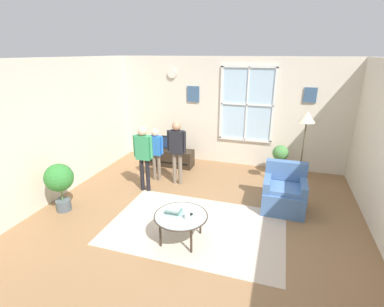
{
  "coord_description": "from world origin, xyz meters",
  "views": [
    {
      "loc": [
        1.27,
        -4.06,
        2.82
      ],
      "look_at": [
        -0.15,
        0.44,
        1.13
      ],
      "focal_mm": 26.54,
      "sensor_mm": 36.0,
      "label": 1
    }
  ],
  "objects_px": {
    "person_black_shirt": "(177,146)",
    "potted_plant_by_window": "(280,157)",
    "cup": "(187,216)",
    "floor_lamp": "(306,125)",
    "armchair": "(284,193)",
    "person_blue_shirt": "(156,149)",
    "coffee_table": "(181,217)",
    "remote_near_books": "(189,215)",
    "person_green_shirt": "(144,151)",
    "potted_plant_corner": "(59,180)",
    "tv_stand": "(171,157)",
    "television": "(170,143)",
    "book_stack": "(173,211)"
  },
  "relations": [
    {
      "from": "tv_stand",
      "to": "floor_lamp",
      "type": "xyz_separation_m",
      "value": [
        3.12,
        -0.61,
        1.24
      ]
    },
    {
      "from": "armchair",
      "to": "person_green_shirt",
      "type": "height_order",
      "value": "person_green_shirt"
    },
    {
      "from": "person_green_shirt",
      "to": "potted_plant_corner",
      "type": "bearing_deg",
      "value": -132.57
    },
    {
      "from": "person_black_shirt",
      "to": "person_blue_shirt",
      "type": "bearing_deg",
      "value": 176.4
    },
    {
      "from": "tv_stand",
      "to": "floor_lamp",
      "type": "bearing_deg",
      "value": -11.04
    },
    {
      "from": "potted_plant_corner",
      "to": "floor_lamp",
      "type": "relative_size",
      "value": 0.53
    },
    {
      "from": "book_stack",
      "to": "cup",
      "type": "relative_size",
      "value": 2.69
    },
    {
      "from": "potted_plant_by_window",
      "to": "tv_stand",
      "type": "bearing_deg",
      "value": -175.95
    },
    {
      "from": "cup",
      "to": "floor_lamp",
      "type": "relative_size",
      "value": 0.06
    },
    {
      "from": "potted_plant_by_window",
      "to": "armchair",
      "type": "bearing_deg",
      "value": -85.7
    },
    {
      "from": "remote_near_books",
      "to": "floor_lamp",
      "type": "distance_m",
      "value": 3.0
    },
    {
      "from": "cup",
      "to": "person_black_shirt",
      "type": "distance_m",
      "value": 2.2
    },
    {
      "from": "tv_stand",
      "to": "cup",
      "type": "bearing_deg",
      "value": -64.04
    },
    {
      "from": "person_black_shirt",
      "to": "potted_plant_by_window",
      "type": "distance_m",
      "value": 2.5
    },
    {
      "from": "armchair",
      "to": "person_black_shirt",
      "type": "bearing_deg",
      "value": 169.46
    },
    {
      "from": "tv_stand",
      "to": "cup",
      "type": "distance_m",
      "value": 3.29
    },
    {
      "from": "armchair",
      "to": "cup",
      "type": "relative_size",
      "value": 8.53
    },
    {
      "from": "armchair",
      "to": "person_green_shirt",
      "type": "bearing_deg",
      "value": -177.96
    },
    {
      "from": "person_blue_shirt",
      "to": "person_black_shirt",
      "type": "distance_m",
      "value": 0.54
    },
    {
      "from": "armchair",
      "to": "floor_lamp",
      "type": "height_order",
      "value": "floor_lamp"
    },
    {
      "from": "tv_stand",
      "to": "armchair",
      "type": "relative_size",
      "value": 1.35
    },
    {
      "from": "cup",
      "to": "person_green_shirt",
      "type": "height_order",
      "value": "person_green_shirt"
    },
    {
      "from": "potted_plant_by_window",
      "to": "coffee_table",
      "type": "bearing_deg",
      "value": -114.42
    },
    {
      "from": "person_blue_shirt",
      "to": "floor_lamp",
      "type": "relative_size",
      "value": 0.71
    },
    {
      "from": "television",
      "to": "tv_stand",
      "type": "bearing_deg",
      "value": 90.0
    },
    {
      "from": "armchair",
      "to": "potted_plant_corner",
      "type": "bearing_deg",
      "value": -161.64
    },
    {
      "from": "potted_plant_corner",
      "to": "person_green_shirt",
      "type": "bearing_deg",
      "value": 47.43
    },
    {
      "from": "coffee_table",
      "to": "person_blue_shirt",
      "type": "height_order",
      "value": "person_blue_shirt"
    },
    {
      "from": "tv_stand",
      "to": "cup",
      "type": "height_order",
      "value": "cup"
    },
    {
      "from": "person_blue_shirt",
      "to": "person_black_shirt",
      "type": "height_order",
      "value": "person_black_shirt"
    },
    {
      "from": "remote_near_books",
      "to": "potted_plant_by_window",
      "type": "distance_m",
      "value": 3.32
    },
    {
      "from": "tv_stand",
      "to": "remote_near_books",
      "type": "bearing_deg",
      "value": -63.47
    },
    {
      "from": "person_blue_shirt",
      "to": "potted_plant_corner",
      "type": "distance_m",
      "value": 2.1
    },
    {
      "from": "coffee_table",
      "to": "remote_near_books",
      "type": "height_order",
      "value": "remote_near_books"
    },
    {
      "from": "book_stack",
      "to": "cup",
      "type": "height_order",
      "value": "cup"
    },
    {
      "from": "tv_stand",
      "to": "armchair",
      "type": "bearing_deg",
      "value": -26.34
    },
    {
      "from": "person_green_shirt",
      "to": "potted_plant_corner",
      "type": "xyz_separation_m",
      "value": [
        -1.11,
        -1.2,
        -0.28
      ]
    },
    {
      "from": "coffee_table",
      "to": "cup",
      "type": "distance_m",
      "value": 0.16
    },
    {
      "from": "potted_plant_by_window",
      "to": "person_green_shirt",
      "type": "bearing_deg",
      "value": -147.93
    },
    {
      "from": "remote_near_books",
      "to": "person_black_shirt",
      "type": "height_order",
      "value": "person_black_shirt"
    },
    {
      "from": "person_blue_shirt",
      "to": "potted_plant_corner",
      "type": "height_order",
      "value": "person_blue_shirt"
    },
    {
      "from": "cup",
      "to": "person_green_shirt",
      "type": "relative_size",
      "value": 0.07
    },
    {
      "from": "tv_stand",
      "to": "coffee_table",
      "type": "height_order",
      "value": "coffee_table"
    },
    {
      "from": "tv_stand",
      "to": "potted_plant_by_window",
      "type": "relative_size",
      "value": 1.56
    },
    {
      "from": "potted_plant_by_window",
      "to": "cup",
      "type": "bearing_deg",
      "value": -112.11
    },
    {
      "from": "tv_stand",
      "to": "remote_near_books",
      "type": "relative_size",
      "value": 8.42
    },
    {
      "from": "tv_stand",
      "to": "floor_lamp",
      "type": "distance_m",
      "value": 3.42
    },
    {
      "from": "person_black_shirt",
      "to": "person_green_shirt",
      "type": "bearing_deg",
      "value": -135.56
    },
    {
      "from": "armchair",
      "to": "person_blue_shirt",
      "type": "height_order",
      "value": "person_blue_shirt"
    },
    {
      "from": "coffee_table",
      "to": "person_blue_shirt",
      "type": "distance_m",
      "value": 2.36
    }
  ]
}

